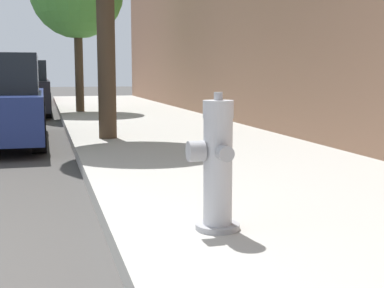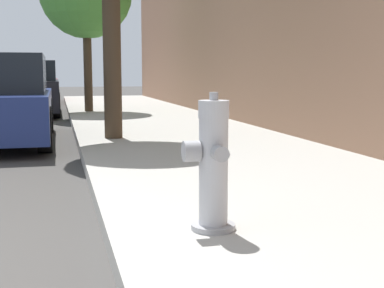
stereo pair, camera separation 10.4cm
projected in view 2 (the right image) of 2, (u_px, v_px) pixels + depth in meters
sidewalk_slab at (384, 247)px, 3.27m from camera, size 3.27×40.00×0.15m
fire_hydrant at (212, 166)px, 3.34m from camera, size 0.33×0.35×0.87m
parked_car_mid at (26, 89)px, 14.29m from camera, size 1.76×4.37×1.42m
parked_car_far at (32, 86)px, 19.27m from camera, size 1.85×3.94×1.34m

